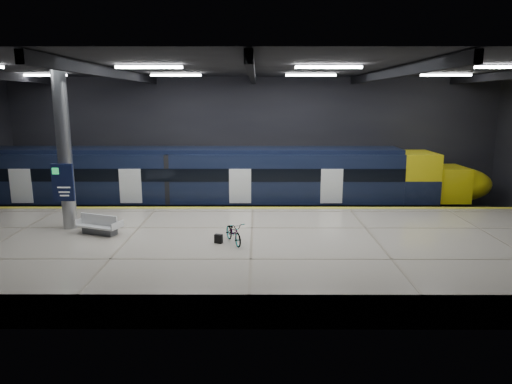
{
  "coord_description": "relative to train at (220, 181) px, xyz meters",
  "views": [
    {
      "loc": [
        0.23,
        -20.35,
        6.65
      ],
      "look_at": [
        0.16,
        1.5,
        2.2
      ],
      "focal_mm": 32.0,
      "sensor_mm": 36.0,
      "label": 1
    }
  ],
  "objects": [
    {
      "name": "pannier_bag",
      "position": [
        0.62,
        -8.67,
        -0.78
      ],
      "size": [
        0.35,
        0.29,
        0.35
      ],
      "primitive_type": "cube",
      "rotation": [
        0.0,
        0.0,
        -0.42
      ],
      "color": "black",
      "rests_on": "platform"
    },
    {
      "name": "bicycle",
      "position": [
        1.22,
        -8.67,
        -0.52
      ],
      "size": [
        1.16,
        1.76,
        0.88
      ],
      "primitive_type": "imported",
      "rotation": [
        0.0,
        0.0,
        0.38
      ],
      "color": "#99999E",
      "rests_on": "platform"
    },
    {
      "name": "safety_strip",
      "position": [
        1.92,
        -2.75,
        -0.95
      ],
      "size": [
        30.0,
        0.4,
        0.01
      ],
      "primitive_type": "cube",
      "color": "gold",
      "rests_on": "platform"
    },
    {
      "name": "room_shell",
      "position": [
        1.91,
        -5.49,
        3.66
      ],
      "size": [
        30.1,
        16.1,
        8.05
      ],
      "color": "black",
      "rests_on": "ground"
    },
    {
      "name": "ground",
      "position": [
        1.92,
        -5.5,
        -2.06
      ],
      "size": [
        30.0,
        30.0,
        0.0
      ],
      "primitive_type": "plane",
      "color": "black",
      "rests_on": "ground"
    },
    {
      "name": "rails",
      "position": [
        1.92,
        0.0,
        -1.98
      ],
      "size": [
        30.0,
        1.52,
        0.16
      ],
      "color": "gray",
      "rests_on": "ground"
    },
    {
      "name": "train",
      "position": [
        0.0,
        0.0,
        0.0
      ],
      "size": [
        29.4,
        2.84,
        3.79
      ],
      "color": "black",
      "rests_on": "ground"
    },
    {
      "name": "platform",
      "position": [
        1.92,
        -8.0,
        -1.51
      ],
      "size": [
        30.0,
        11.0,
        1.1
      ],
      "primitive_type": "cube",
      "color": "#B9AD9C",
      "rests_on": "ground"
    },
    {
      "name": "info_column",
      "position": [
        -6.08,
        -6.52,
        2.4
      ],
      "size": [
        0.9,
        0.78,
        6.9
      ],
      "color": "#9EA0A5",
      "rests_on": "platform"
    },
    {
      "name": "bench",
      "position": [
        -4.48,
        -7.44,
        -0.66
      ],
      "size": [
        2.06,
        1.42,
        0.84
      ],
      "rotation": [
        0.0,
        0.0,
        -0.37
      ],
      "color": "#595B60",
      "rests_on": "platform"
    }
  ]
}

